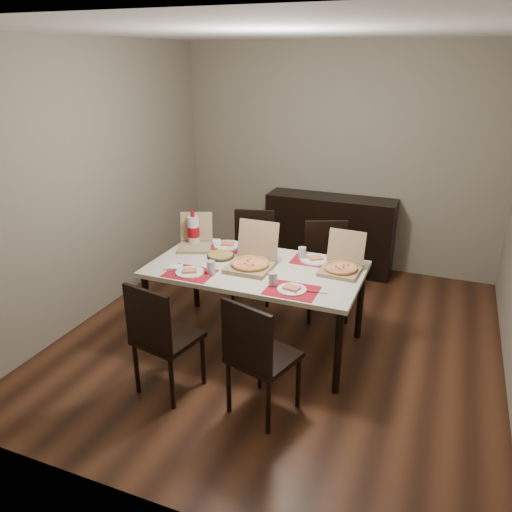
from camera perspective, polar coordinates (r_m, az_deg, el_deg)
name	(u,v)px	position (r m, az deg, el deg)	size (l,w,h in m)	color
ground	(280,339)	(4.69, 2.77, -9.48)	(3.80, 4.00, 0.02)	#482716
room_walls	(300,142)	(4.47, 5.05, 12.88)	(3.84, 4.02, 2.62)	gray
sideboard	(329,233)	(6.05, 8.39, 2.59)	(1.50, 0.40, 0.90)	black
dining_table	(256,274)	(4.30, 0.00, -2.06)	(1.80, 1.00, 0.75)	beige
chair_near_left	(161,335)	(3.80, -10.82, -8.86)	(0.49, 0.49, 0.93)	black
chair_near_right	(257,354)	(3.52, 0.17, -11.15)	(0.52, 0.52, 0.93)	black
chair_far_left	(253,251)	(5.26, -0.35, 0.54)	(0.51, 0.51, 0.93)	black
chair_far_right	(326,265)	(4.97, 8.00, -1.02)	(0.55, 0.55, 0.93)	black
setting_near_left	(194,271)	(4.18, -7.14, -1.66)	(0.45, 0.30, 0.11)	#AE0B1C
setting_near_right	(286,286)	(3.87, 3.48, -3.50)	(0.47, 0.30, 0.11)	#AE0B1C
setting_far_left	(230,245)	(4.71, -3.04, 1.26)	(0.47, 0.30, 0.11)	#AE0B1C
setting_far_right	(312,258)	(4.43, 6.43, -0.22)	(0.46, 0.30, 0.11)	#AE0B1C
napkin_loose	(259,269)	(4.21, 0.33, -1.49)	(0.12, 0.11, 0.02)	white
pizza_box_center	(252,261)	(4.24, -0.50, -0.61)	(0.36, 0.41, 0.37)	#937755
pizza_box_right	(341,266)	(4.22, 9.73, -1.08)	(0.33, 0.37, 0.32)	#937755
pizza_box_left	(196,241)	(4.73, -6.93, 1.66)	(0.40, 0.42, 0.30)	#937755
faina_plate	(221,256)	(4.48, -4.06, 0.05)	(0.25, 0.25, 0.03)	black
dip_bowl	(271,259)	(4.40, 1.68, -0.37)	(0.11, 0.11, 0.03)	white
soda_bottle	(194,231)	(4.75, -7.15, 2.86)	(0.11, 0.11, 0.34)	silver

